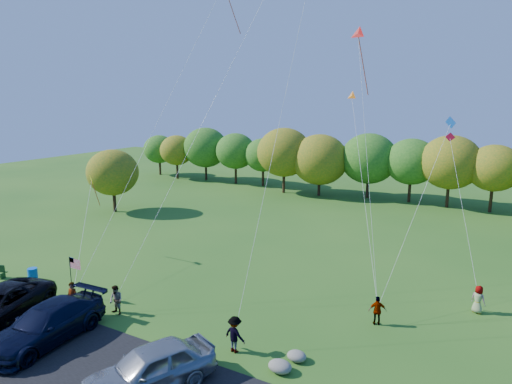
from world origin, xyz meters
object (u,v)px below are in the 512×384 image
at_px(minivan_navy, 47,324).
at_px(minivan_silver, 150,368).
at_px(trash_barrel, 33,275).
at_px(flyer_a, 72,298).
at_px(flyer_e, 478,299).
at_px(flyer_d, 378,311).
at_px(flyer_b, 116,300).
at_px(flyer_c, 235,334).

xyz_separation_m(minivan_navy, minivan_silver, (7.38, -0.35, 0.04)).
height_order(minivan_navy, trash_barrel, minivan_navy).
relative_size(flyer_a, flyer_e, 1.17).
relative_size(minivan_navy, flyer_e, 3.92).
xyz_separation_m(flyer_d, flyer_e, (4.73, 4.37, 0.00)).
distance_m(minivan_silver, flyer_a, 9.38).
distance_m(minivan_silver, flyer_e, 19.03).
distance_m(flyer_b, flyer_d, 14.96).
height_order(minivan_navy, flyer_d, minivan_navy).
bearing_deg(flyer_a, flyer_e, 17.69).
bearing_deg(minivan_silver, flyer_e, 75.75).
xyz_separation_m(minivan_navy, flyer_a, (-1.47, 2.76, -0.03)).
relative_size(minivan_navy, minivan_silver, 1.13).
bearing_deg(minivan_navy, flyer_d, 32.01).
xyz_separation_m(minivan_navy, trash_barrel, (-7.90, 4.60, -0.53)).
relative_size(minivan_silver, flyer_e, 3.47).
relative_size(flyer_c, trash_barrel, 1.93).
xyz_separation_m(minivan_silver, flyer_d, (6.92, 10.68, -0.22)).
height_order(flyer_a, flyer_b, flyer_a).
bearing_deg(minivan_silver, flyer_a, -175.86).
distance_m(flyer_a, flyer_c, 10.45).
bearing_deg(flyer_d, flyer_c, 25.60).
height_order(flyer_d, trash_barrel, flyer_d).
bearing_deg(flyer_b, flyer_d, 31.18).
bearing_deg(flyer_e, minivan_navy, 60.41).
height_order(minivan_silver, flyer_c, minivan_silver).
distance_m(minivan_navy, flyer_d, 17.64).
bearing_deg(trash_barrel, minivan_navy, -30.22).
bearing_deg(flyer_e, trash_barrel, 43.28).
bearing_deg(flyer_a, trash_barrel, 151.48).
bearing_deg(flyer_a, flyer_d, 13.12).
bearing_deg(minivan_navy, flyer_e, 33.85).
xyz_separation_m(minivan_silver, flyer_e, (11.65, 15.05, -0.21)).
distance_m(minivan_navy, flyer_b, 4.08).
xyz_separation_m(flyer_b, flyer_d, (13.56, 6.32, -0.04)).
height_order(flyer_c, trash_barrel, flyer_c).
xyz_separation_m(flyer_c, trash_barrel, (-16.81, 0.55, -0.45)).
bearing_deg(trash_barrel, flyer_d, 14.47).
relative_size(minivan_navy, flyer_a, 3.36).
distance_m(flyer_a, flyer_e, 23.72).
bearing_deg(minivan_silver, minivan_navy, -159.22).
relative_size(flyer_a, flyer_d, 1.17).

